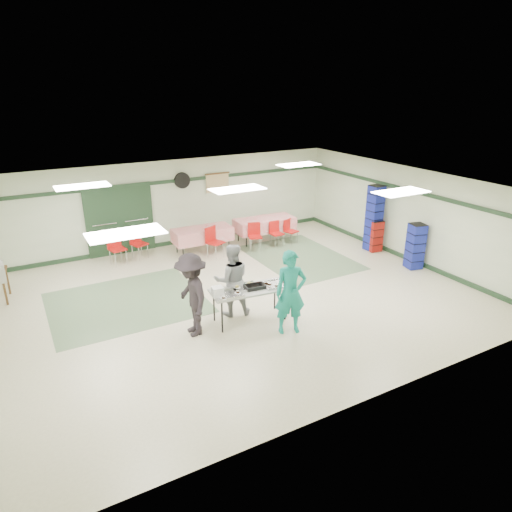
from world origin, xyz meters
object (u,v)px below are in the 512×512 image
crate_stack_blue_a (374,218)px  dining_table_b (203,234)px  volunteer_teal (291,293)px  volunteer_dark (192,295)px  serving_table (250,291)px  volunteer_grey (232,280)px  crate_stack_blue_b (415,246)px  crate_stack_red (375,236)px  chair_d (213,239)px  chair_loose_a (137,241)px  chair_a (275,231)px  chair_b (255,233)px  chair_loose_b (116,245)px  dining_table_a (265,224)px  chair_c (290,229)px

crate_stack_blue_a → dining_table_b: bearing=153.0°
volunteer_teal → volunteer_dark: size_ratio=1.01×
serving_table → volunteer_grey: (-0.20, 0.46, 0.12)m
volunteer_teal → volunteer_grey: bearing=136.7°
dining_table_b → crate_stack_blue_b: 6.22m
crate_stack_blue_a → crate_stack_red: 0.54m
volunteer_teal → chair_d: bearing=103.2°
volunteer_grey → serving_table: bearing=130.5°
crate_stack_blue_a → chair_d: bearing=158.3°
chair_loose_a → volunteer_teal: bearing=-95.5°
crate_stack_blue_a → chair_loose_a: bearing=156.4°
crate_stack_blue_a → crate_stack_blue_b: bearing=-90.0°
chair_d → crate_stack_red: (4.59, -1.92, -0.08)m
dining_table_b → chair_a: bearing=-12.7°
volunteer_dark → chair_b: (3.59, 3.88, -0.36)m
dining_table_b → volunteer_teal: bearing=-91.5°
volunteer_teal → chair_b: bearing=87.2°
volunteer_grey → chair_d: (1.09, 3.50, -0.27)m
chair_loose_b → crate_stack_red: size_ratio=0.93×
volunteer_grey → dining_table_a: 5.17m
chair_a → crate_stack_blue_b: bearing=-56.2°
chair_b → volunteer_teal: bearing=-91.6°
volunteer_grey → crate_stack_red: bearing=-147.9°
dining_table_a → chair_loose_a: bearing=176.6°
chair_d → chair_b: bearing=-23.1°
serving_table → crate_stack_blue_a: 5.88m
chair_d → crate_stack_blue_a: crate_stack_blue_a is taller
chair_c → crate_stack_blue_b: 3.99m
volunteer_dark → chair_loose_b: 4.77m
crate_stack_blue_a → crate_stack_red: size_ratio=2.08×
chair_loose_a → crate_stack_blue_a: crate_stack_blue_a is taller
dining_table_a → serving_table: bearing=-120.1°
crate_stack_blue_a → chair_loose_b: bearing=159.7°
dining_table_a → crate_stack_red: size_ratio=2.03×
dining_table_a → chair_a: 0.58m
volunteer_dark → dining_table_a: size_ratio=0.89×
dining_table_a → chair_a: chair_a is taller
volunteer_grey → crate_stack_red: 5.90m
dining_table_b → chair_c: 2.86m
serving_table → volunteer_dark: (-1.30, 0.07, 0.17)m
crate_stack_blue_a → crate_stack_red: crate_stack_blue_a is taller
dining_table_b → chair_a: chair_a is taller
chair_loose_a → serving_table: bearing=-98.5°
volunteer_teal → chair_d: (0.38, 4.78, -0.33)m
volunteer_grey → dining_table_b: (0.99, 4.06, -0.27)m
chair_b → chair_d: 1.41m
volunteer_grey → crate_stack_blue_a: crate_stack_blue_a is taller
chair_b → crate_stack_blue_b: (3.18, -3.52, 0.13)m
volunteer_dark → dining_table_a: (4.29, 4.45, -0.32)m
serving_table → chair_c: size_ratio=2.23×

